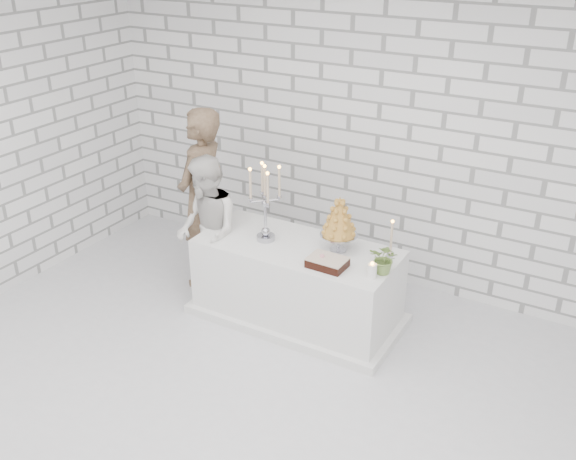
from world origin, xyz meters
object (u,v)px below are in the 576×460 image
object	(u,v)px
groom	(202,199)
bride	(208,231)
croquembouche	(339,224)
cake_table	(297,282)
candelabra	(265,203)

from	to	relation	value
groom	bride	distance (m)	0.40
croquembouche	groom	bearing A→B (deg)	177.72
groom	croquembouche	distance (m)	1.51
groom	croquembouche	size ratio (longest dim) A/B	3.55
cake_table	groom	size ratio (longest dim) A/B	1.00
croquembouche	bride	bearing A→B (deg)	-171.19
cake_table	croquembouche	distance (m)	0.73
cake_table	croquembouche	world-z (taller)	croquembouche
bride	candelabra	distance (m)	0.72
cake_table	croquembouche	bearing A→B (deg)	15.79
bride	candelabra	bearing A→B (deg)	46.94
candelabra	groom	bearing A→B (deg)	166.97
cake_table	candelabra	size ratio (longest dim) A/B	2.50
groom	croquembouche	xyz separation A→B (m)	(1.50, -0.06, 0.10)
bride	candelabra	xyz separation A→B (m)	(0.60, 0.06, 0.39)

